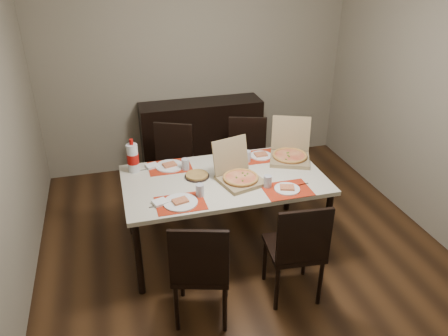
{
  "coord_description": "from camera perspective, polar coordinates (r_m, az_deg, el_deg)",
  "views": [
    {
      "loc": [
        -1.08,
        -3.2,
        2.64
      ],
      "look_at": [
        -0.16,
        0.12,
        0.85
      ],
      "focal_mm": 35.0,
      "sensor_mm": 36.0,
      "label": 1
    }
  ],
  "objects": [
    {
      "name": "ground",
      "position": [
        4.29,
        2.55,
        -10.71
      ],
      "size": [
        3.8,
        4.0,
        0.02
      ],
      "primitive_type": "cube",
      "color": "#3F2613",
      "rests_on": "ground"
    },
    {
      "name": "sideboard",
      "position": [
        5.54,
        -2.96,
        4.17
      ],
      "size": [
        1.5,
        0.4,
        0.9
      ],
      "primitive_type": "cube",
      "color": "black",
      "rests_on": "ground"
    },
    {
      "name": "chair_far_left",
      "position": [
        4.74,
        -6.84,
        0.57
      ],
      "size": [
        0.56,
        0.56,
        0.93
      ],
      "color": "black",
      "rests_on": "ground"
    },
    {
      "name": "chair_near_right",
      "position": [
        3.52,
        9.53,
        -10.21
      ],
      "size": [
        0.46,
        0.46,
        0.93
      ],
      "color": "black",
      "rests_on": "ground"
    },
    {
      "name": "pizza_box_center",
      "position": [
        3.85,
        1.94,
        -0.97
      ],
      "size": [
        0.44,
        0.47,
        0.35
      ],
      "color": "olive",
      "rests_on": "dining_table"
    },
    {
      "name": "pizza_box_right",
      "position": [
        4.3,
        8.6,
        1.89
      ],
      "size": [
        0.5,
        0.53,
        0.38
      ],
      "color": "olive",
      "rests_on": "dining_table"
    },
    {
      "name": "soda_bottle",
      "position": [
        4.07,
        -11.82,
        1.3
      ],
      "size": [
        0.11,
        0.11,
        0.32
      ],
      "color": "silver",
      "rests_on": "dining_table"
    },
    {
      "name": "room_walls",
      "position": [
        3.89,
        1.11,
        14.0
      ],
      "size": [
        3.84,
        4.02,
        2.62
      ],
      "color": "gray",
      "rests_on": "ground"
    },
    {
      "name": "chair_far_right",
      "position": [
        4.87,
        3.01,
        1.53
      ],
      "size": [
        0.53,
        0.53,
        0.93
      ],
      "color": "black",
      "rests_on": "ground"
    },
    {
      "name": "dining_table",
      "position": [
        3.96,
        -0.0,
        -2.14
      ],
      "size": [
        1.8,
        1.0,
        0.75
      ],
      "color": "beige",
      "rests_on": "ground"
    },
    {
      "name": "setting_near_right",
      "position": [
        3.78,
        7.49,
        -2.44
      ],
      "size": [
        0.43,
        0.3,
        0.11
      ],
      "color": "#B3220B",
      "rests_on": "dining_table"
    },
    {
      "name": "setting_near_left",
      "position": [
        3.58,
        -5.39,
        -4.14
      ],
      "size": [
        0.47,
        0.3,
        0.11
      ],
      "color": "#B3220B",
      "rests_on": "dining_table"
    },
    {
      "name": "dip_bowl",
      "position": [
        4.06,
        -0.1,
        -0.04
      ],
      "size": [
        0.17,
        0.17,
        0.03
      ],
      "primitive_type": "imported",
      "rotation": [
        0.0,
        0.0,
        -0.41
      ],
      "color": "white",
      "rests_on": "dining_table"
    },
    {
      "name": "setting_far_left",
      "position": [
        4.13,
        -6.86,
        0.31
      ],
      "size": [
        0.48,
        0.3,
        0.11
      ],
      "color": "#B3220B",
      "rests_on": "dining_table"
    },
    {
      "name": "napkin_loose",
      "position": [
        3.86,
        2.15,
        -1.69
      ],
      "size": [
        0.16,
        0.16,
        0.02
      ],
      "primitive_type": "cube",
      "rotation": [
        0.0,
        0.0,
        0.99
      ],
      "color": "white",
      "rests_on": "dining_table"
    },
    {
      "name": "faina_plate",
      "position": [
        3.94,
        -3.56,
        -1.0
      ],
      "size": [
        0.22,
        0.22,
        0.03
      ],
      "color": "black",
      "rests_on": "dining_table"
    },
    {
      "name": "setting_far_right",
      "position": [
        4.29,
        4.31,
        1.59
      ],
      "size": [
        0.45,
        0.3,
        0.11
      ],
      "color": "#B3220B",
      "rests_on": "dining_table"
    },
    {
      "name": "chair_near_left",
      "position": [
        3.29,
        -3.06,
        -12.9
      ],
      "size": [
        0.52,
        0.52,
        0.93
      ],
      "color": "black",
      "rests_on": "ground"
    }
  ]
}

